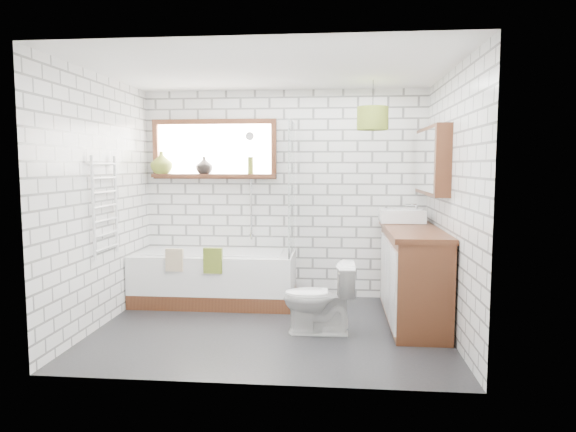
# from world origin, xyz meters

# --- Properties ---
(floor) EXTENTS (3.40, 2.60, 0.01)m
(floor) POSITION_xyz_m (0.00, 0.00, -0.01)
(floor) COLOR black
(floor) RESTS_ON ground
(ceiling) EXTENTS (3.40, 2.60, 0.01)m
(ceiling) POSITION_xyz_m (0.00, 0.00, 2.50)
(ceiling) COLOR white
(ceiling) RESTS_ON ground
(wall_back) EXTENTS (3.40, 0.01, 2.50)m
(wall_back) POSITION_xyz_m (0.00, 1.30, 1.25)
(wall_back) COLOR white
(wall_back) RESTS_ON ground
(wall_front) EXTENTS (3.40, 0.01, 2.50)m
(wall_front) POSITION_xyz_m (0.00, -1.30, 1.25)
(wall_front) COLOR white
(wall_front) RESTS_ON ground
(wall_left) EXTENTS (0.01, 2.60, 2.50)m
(wall_left) POSITION_xyz_m (-1.70, 0.00, 1.25)
(wall_left) COLOR white
(wall_left) RESTS_ON ground
(wall_right) EXTENTS (0.01, 2.60, 2.50)m
(wall_right) POSITION_xyz_m (1.70, 0.00, 1.25)
(wall_right) COLOR white
(wall_right) RESTS_ON ground
(window) EXTENTS (1.52, 0.16, 0.68)m
(window) POSITION_xyz_m (-0.85, 1.26, 1.80)
(window) COLOR #3C1D10
(window) RESTS_ON wall_back
(towel_radiator) EXTENTS (0.06, 0.52, 1.00)m
(towel_radiator) POSITION_xyz_m (-1.66, 0.00, 1.20)
(towel_radiator) COLOR white
(towel_radiator) RESTS_ON wall_left
(mirror_cabinet) EXTENTS (0.16, 1.20, 0.70)m
(mirror_cabinet) POSITION_xyz_m (1.62, 0.60, 1.65)
(mirror_cabinet) COLOR #3C1D10
(mirror_cabinet) RESTS_ON wall_right
(shower_riser) EXTENTS (0.02, 0.02, 1.30)m
(shower_riser) POSITION_xyz_m (-0.40, 1.26, 1.35)
(shower_riser) COLOR silver
(shower_riser) RESTS_ON wall_back
(bathtub) EXTENTS (1.84, 0.81, 0.60)m
(bathtub) POSITION_xyz_m (-0.77, 0.89, 0.30)
(bathtub) COLOR white
(bathtub) RESTS_ON floor
(shower_screen) EXTENTS (0.02, 0.72, 1.50)m
(shower_screen) POSITION_xyz_m (0.13, 0.89, 1.35)
(shower_screen) COLOR white
(shower_screen) RESTS_ON bathtub
(towel_green) EXTENTS (0.20, 0.06, 0.28)m
(towel_green) POSITION_xyz_m (-0.69, 0.49, 0.58)
(towel_green) COLOR #5B6B20
(towel_green) RESTS_ON bathtub
(towel_beige) EXTENTS (0.19, 0.05, 0.25)m
(towel_beige) POSITION_xyz_m (-1.12, 0.49, 0.58)
(towel_beige) COLOR tan
(towel_beige) RESTS_ON bathtub
(vanity) EXTENTS (0.55, 1.70, 0.97)m
(vanity) POSITION_xyz_m (1.43, 0.44, 0.49)
(vanity) COLOR #3C1D10
(vanity) RESTS_ON floor
(basin) EXTENTS (0.48, 0.42, 0.14)m
(basin) POSITION_xyz_m (1.37, 0.94, 1.04)
(basin) COLOR white
(basin) RESTS_ON vanity
(tap) EXTENTS (0.03, 0.03, 0.14)m
(tap) POSITION_xyz_m (1.53, 0.94, 1.09)
(tap) COLOR silver
(tap) RESTS_ON vanity
(toilet) EXTENTS (0.40, 0.68, 0.69)m
(toilet) POSITION_xyz_m (0.48, -0.09, 0.34)
(toilet) COLOR white
(toilet) RESTS_ON floor
(vase_olive) EXTENTS (0.27, 0.27, 0.27)m
(vase_olive) POSITION_xyz_m (-1.50, 1.23, 1.62)
(vase_olive) COLOR olive
(vase_olive) RESTS_ON window
(vase_dark) EXTENTS (0.21, 0.21, 0.21)m
(vase_dark) POSITION_xyz_m (-0.97, 1.23, 1.59)
(vase_dark) COLOR black
(vase_dark) RESTS_ON window
(bottle) EXTENTS (0.09, 0.09, 0.21)m
(bottle) POSITION_xyz_m (-0.40, 1.23, 1.58)
(bottle) COLOR olive
(bottle) RESTS_ON window
(pendant) EXTENTS (0.33, 0.33, 0.24)m
(pendant) POSITION_xyz_m (1.01, 0.67, 2.10)
(pendant) COLOR #5B6B20
(pendant) RESTS_ON ceiling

